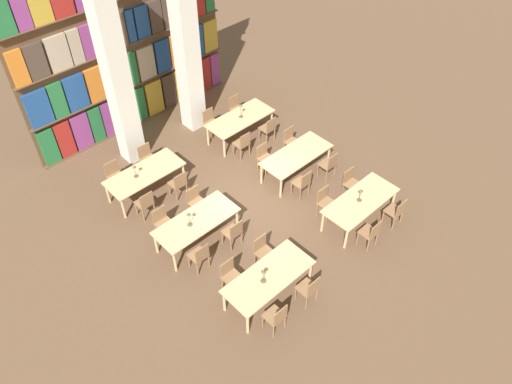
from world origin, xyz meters
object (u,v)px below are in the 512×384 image
chair_4 (371,233)px  chair_5 (325,201)px  chair_7 (351,182)px  reading_table_0 (269,278)px  chair_22 (268,128)px  reading_table_1 (361,202)px  reading_table_5 (240,120)px  chair_0 (276,317)px  chair_16 (145,203)px  chair_3 (263,251)px  desk_lamp_1 (361,193)px  chair_6 (396,211)px  desk_lamp_0 (264,274)px  reading_table_4 (145,175)px  chair_17 (115,175)px  chair_8 (200,256)px  chair_10 (233,232)px  chair_9 (163,222)px  chair_15 (291,140)px  desk_lamp_4 (241,108)px  chair_2 (309,289)px  chair_12 (302,183)px  chair_11 (196,201)px  reading_table_3 (296,156)px  chair_21 (211,121)px  pillar_left (115,70)px  desk_lamp_3 (135,169)px  reading_table_2 (196,223)px  chair_23 (236,108)px  chair_14 (329,164)px  desk_lamp_2 (189,217)px  pillar_center (186,41)px  chair_18 (179,183)px  chair_1 (231,275)px

chair_4 → chair_5: same height
chair_4 → chair_7: same height
reading_table_0 → chair_22: size_ratio=2.45×
reading_table_1 → reading_table_5: same height
chair_0 → chair_16: bearing=91.4°
chair_3 → desk_lamp_1: (2.85, -0.66, 0.53)m
chair_6 → reading_table_0: bearing=170.3°
chair_0 → desk_lamp_0: 0.97m
reading_table_4 → chair_17: (-0.54, 0.76, -0.19)m
desk_lamp_1 → chair_8: bearing=158.5°
desk_lamp_1 → chair_7: bearing=49.7°
reading_table_0 → chair_16: chair_16 is taller
desk_lamp_1 → chair_22: desk_lamp_1 is taller
chair_10 → chair_9: bearing=125.7°
chair_3 → chair_15: size_ratio=1.00×
desk_lamp_1 → desk_lamp_4: 4.84m
desk_lamp_0 → chair_7: (4.20, 0.84, -0.53)m
chair_3 → chair_22: bearing=-135.8°
chair_2 → chair_12: 3.52m
chair_11 → reading_table_3: size_ratio=0.41×
chair_7 → chair_21: bearing=-77.8°
pillar_left → chair_21: (2.46, -0.79, -2.51)m
desk_lamp_3 → chair_11: bearing=-65.7°
reading_table_2 → pillar_left: bearing=80.7°
chair_23 → chair_7: bearing=89.5°
chair_14 → reading_table_2: bearing=170.5°
desk_lamp_2 → desk_lamp_3: desk_lamp_2 is taller
chair_0 → chair_21: same height
chair_7 → chair_15: (0.12, 2.43, 0.00)m
reading_table_5 → chair_5: bearing=-98.6°
desk_lamp_1 → chair_11: (-2.98, 3.12, -0.53)m
chair_21 → chair_16: bearing=23.9°
chair_3 → desk_lamp_4: (3.05, 4.18, 0.58)m
desk_lamp_0 → chair_2: bearing=-45.2°
chair_0 → chair_22: same height
chair_4 → chair_7: 1.86m
chair_3 → chair_16: same height
chair_8 → desk_lamp_2: desk_lamp_2 is taller
desk_lamp_2 → desk_lamp_4: desk_lamp_4 is taller
chair_5 → chair_11: bearing=-43.5°
chair_3 → chair_15: same height
pillar_center → chair_18: (-2.40, -2.38, -2.51)m
chair_18 → reading_table_5: 3.18m
desk_lamp_4 → reading_table_1: bearing=-91.9°
chair_3 → chair_12: 2.66m
chair_5 → chair_14: size_ratio=1.00×
chair_7 → chair_16: size_ratio=1.00×
chair_1 → chair_4: 3.73m
chair_5 → chair_18: bearing=-53.2°
pillar_left → desk_lamp_0: bearing=-96.1°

